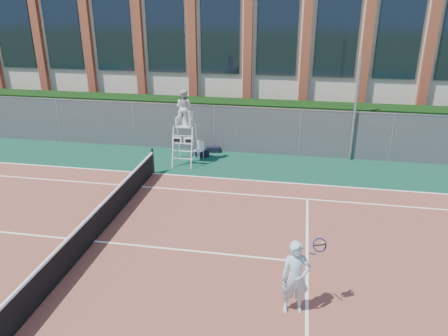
% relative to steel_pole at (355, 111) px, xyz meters
% --- Properties ---
extents(ground, '(120.00, 120.00, 0.00)m').
position_rel_steel_pole_xyz_m(ground, '(-8.28, -8.70, -2.26)').
color(ground, '#233814').
extents(apron, '(36.00, 20.00, 0.01)m').
position_rel_steel_pole_xyz_m(apron, '(-8.28, -7.70, -2.25)').
color(apron, '#0D3B2B').
rests_on(apron, ground).
extents(tennis_court, '(23.77, 10.97, 0.02)m').
position_rel_steel_pole_xyz_m(tennis_court, '(-8.28, -8.70, -2.24)').
color(tennis_court, brown).
rests_on(tennis_court, apron).
extents(tennis_net, '(0.10, 11.30, 1.10)m').
position_rel_steel_pole_xyz_m(tennis_net, '(-8.28, -8.70, -1.72)').
color(tennis_net, black).
rests_on(tennis_net, ground).
extents(fence, '(40.00, 0.06, 2.20)m').
position_rel_steel_pole_xyz_m(fence, '(-8.28, 0.10, -1.16)').
color(fence, '#595E60').
rests_on(fence, ground).
extents(hedge, '(40.00, 1.40, 2.20)m').
position_rel_steel_pole_xyz_m(hedge, '(-8.28, 1.30, -1.16)').
color(hedge, black).
rests_on(hedge, ground).
extents(building, '(45.00, 10.60, 8.22)m').
position_rel_steel_pole_xyz_m(building, '(-8.28, 9.25, 1.89)').
color(building, beige).
rests_on(building, ground).
extents(steel_pole, '(0.12, 0.12, 4.52)m').
position_rel_steel_pole_xyz_m(steel_pole, '(0.00, 0.00, 0.00)').
color(steel_pole, '#9EA0A5').
rests_on(steel_pole, ground).
extents(umpire_chair, '(0.93, 1.43, 3.33)m').
position_rel_steel_pole_xyz_m(umpire_chair, '(-7.25, -1.66, 0.17)').
color(umpire_chair, white).
rests_on(umpire_chair, ground).
extents(plastic_chair, '(0.49, 0.49, 0.80)m').
position_rel_steel_pole_xyz_m(plastic_chair, '(-6.76, -0.99, -1.79)').
color(plastic_chair, silver).
rests_on(plastic_chair, apron).
extents(sports_bag_near, '(0.78, 0.45, 0.31)m').
position_rel_steel_pole_xyz_m(sports_bag_near, '(-6.78, -0.73, -2.09)').
color(sports_bag_near, black).
rests_on(sports_bag_near, apron).
extents(sports_bag_far, '(0.67, 0.35, 0.26)m').
position_rel_steel_pole_xyz_m(sports_bag_far, '(-6.33, -0.10, -2.12)').
color(sports_bag_far, black).
rests_on(sports_bag_far, apron).
extents(tennis_player, '(1.06, 0.74, 1.86)m').
position_rel_steel_pole_xyz_m(tennis_player, '(-2.21, -10.78, -1.30)').
color(tennis_player, '#A8C0CA').
rests_on(tennis_player, tennis_court).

